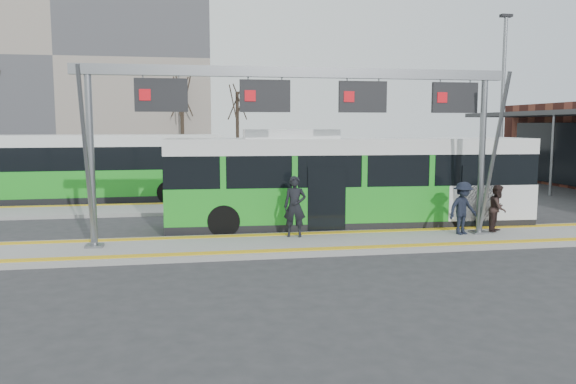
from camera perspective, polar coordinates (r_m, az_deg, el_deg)
name	(u,v)px	position (r m, az deg, el deg)	size (l,w,h in m)	color
ground	(316,246)	(17.15, 2.86, -5.47)	(120.00, 120.00, 0.00)	#2D2D30
platform_main	(316,243)	(17.14, 2.86, -5.22)	(22.00, 3.00, 0.15)	gray
platform_second	(185,208)	(24.61, -10.44, -1.65)	(20.00, 3.00, 0.15)	gray
tactile_main	(316,240)	(17.12, 2.86, -4.94)	(22.00, 2.65, 0.02)	gold
tactile_second	(185,203)	(25.73, -10.42, -1.10)	(20.00, 0.35, 0.02)	gold
gantry	(304,103)	(16.95, 1.60, 9.02)	(13.00, 1.68, 5.20)	slate
apartment_block	(69,61)	(53.64, -21.37, 12.29)	(24.50, 12.50, 18.40)	gray
hero_bus	(348,183)	(20.08, 6.09, 0.94)	(12.87, 3.32, 3.51)	black
bg_bus_green	(85,169)	(28.27, -19.91, 2.20)	(12.86, 3.12, 3.20)	black
passenger_a	(295,206)	(17.58, 0.70, -1.48)	(0.70, 0.46, 1.92)	black
passenger_b	(498,208)	(19.73, 20.55, -1.56)	(0.75, 0.59, 1.55)	#2D201E
passenger_c	(463,208)	(18.84, 17.35, -1.58)	(1.10, 0.63, 1.70)	black
tree_left	(182,97)	(45.61, -10.74, 9.48)	(1.40, 1.40, 7.75)	#382B21
tree_mid	(237,103)	(48.04, -5.18, 9.04)	(1.40, 1.40, 7.32)	#382B21
lamp_east	(502,108)	(25.86, 20.92, 7.98)	(0.50, 0.25, 8.26)	slate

